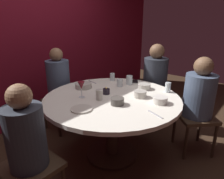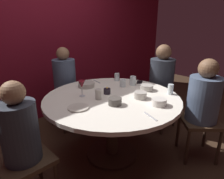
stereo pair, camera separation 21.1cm
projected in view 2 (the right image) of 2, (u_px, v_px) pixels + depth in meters
The scene contains 23 objects.
ground_plane at pixel (112, 153), 2.38m from camera, with size 8.00×8.00×0.00m, color #382619.
back_wall at pixel (42, 36), 3.00m from camera, with size 6.00×0.10×2.60m, color maroon.
dining_table at pixel (112, 108), 2.18m from camera, with size 1.47×1.47×0.74m.
seated_diner_left at pixel (20, 134), 1.51m from camera, with size 0.40×0.40×1.12m.
seated_diner_back at pixel (65, 80), 2.80m from camera, with size 0.40×0.40×1.19m.
seated_diner_right at pixel (161, 79), 2.77m from camera, with size 0.40×0.40×1.22m.
seated_diner_front_right at pixel (203, 99), 2.13m from camera, with size 0.57×0.57×1.16m.
candle_holder at pixel (107, 91), 2.21m from camera, with size 0.08×0.08×0.08m.
wine_glass at pixel (82, 85), 2.10m from camera, with size 0.08×0.08×0.18m.
dinner_plate at pixel (78, 108), 1.85m from camera, with size 0.20×0.20×0.01m, color beige.
cell_phone at pixel (140, 82), 2.63m from camera, with size 0.07×0.14×0.01m, color black.
bowl_serving_large at pixel (115, 101), 1.92m from camera, with size 0.13×0.13×0.07m, color #4C4742.
bowl_salad_center at pixel (159, 102), 1.91m from camera, with size 0.15×0.15×0.07m, color silver.
bowl_small_white at pixel (140, 95), 2.08m from camera, with size 0.13×0.13×0.07m, color #B2ADA3.
bowl_sauce_side at pixel (86, 85), 2.44m from camera, with size 0.20×0.20×0.06m, color #B2ADA3.
bowl_rice_portion at pixel (147, 88), 2.33m from camera, with size 0.15×0.15×0.06m, color #B2ADA3.
cup_near_candle at pixel (117, 77), 2.69m from camera, with size 0.07×0.07×0.10m, color silver.
cup_by_left_diner at pixel (170, 89), 2.19m from camera, with size 0.06×0.06×0.11m, color silver.
cup_by_right_diner at pixel (123, 83), 2.45m from camera, with size 0.07×0.07×0.09m, color silver.
cup_center_front at pixel (133, 81), 2.51m from camera, with size 0.08×0.08×0.11m, color silver.
cup_far_edge at pixel (98, 94), 2.05m from camera, with size 0.07×0.07×0.11m, color #B2ADA3.
fork_near_plate at pixel (150, 116), 1.69m from camera, with size 0.02×0.18×0.01m, color #B7B7BC.
knife_near_plate at pixel (97, 81), 2.66m from camera, with size 0.02×0.18×0.01m, color #B7B7BC.
Camera 2 is at (-1.39, -1.44, 1.52)m, focal length 31.55 mm.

